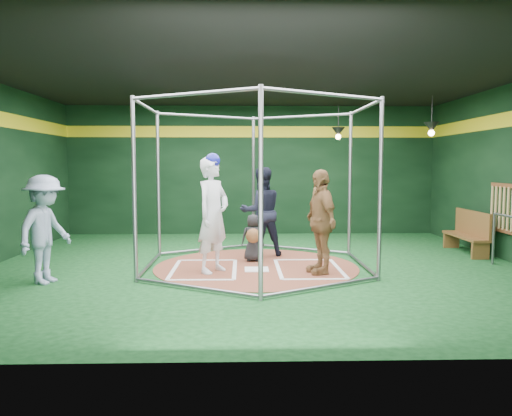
{
  "coord_description": "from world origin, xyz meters",
  "views": [
    {
      "loc": [
        -0.25,
        -9.2,
        1.91
      ],
      "look_at": [
        0.0,
        0.1,
        1.1
      ],
      "focal_mm": 35.0,
      "sensor_mm": 36.0,
      "label": 1
    }
  ],
  "objects_px": {
    "visitor_leopard": "(320,221)",
    "umpire": "(261,212)",
    "batter_figure": "(213,214)",
    "dugout_bench": "(469,232)"
  },
  "relations": [
    {
      "from": "visitor_leopard",
      "to": "umpire",
      "type": "relative_size",
      "value": 0.99
    },
    {
      "from": "batter_figure",
      "to": "dugout_bench",
      "type": "xyz_separation_m",
      "value": [
        5.39,
        1.79,
        -0.58
      ]
    },
    {
      "from": "batter_figure",
      "to": "visitor_leopard",
      "type": "xyz_separation_m",
      "value": [
        1.88,
        -0.13,
        -0.13
      ]
    },
    {
      "from": "visitor_leopard",
      "to": "umpire",
      "type": "xyz_separation_m",
      "value": [
        -0.97,
        1.68,
        0.01
      ]
    },
    {
      "from": "batter_figure",
      "to": "umpire",
      "type": "xyz_separation_m",
      "value": [
        0.91,
        1.55,
        -0.11
      ]
    },
    {
      "from": "batter_figure",
      "to": "dugout_bench",
      "type": "bearing_deg",
      "value": 18.35
    },
    {
      "from": "visitor_leopard",
      "to": "dugout_bench",
      "type": "relative_size",
      "value": 1.15
    },
    {
      "from": "batter_figure",
      "to": "umpire",
      "type": "distance_m",
      "value": 1.8
    },
    {
      "from": "umpire",
      "to": "visitor_leopard",
      "type": "bearing_deg",
      "value": 104.99
    },
    {
      "from": "visitor_leopard",
      "to": "dugout_bench",
      "type": "distance_m",
      "value": 4.03
    }
  ]
}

